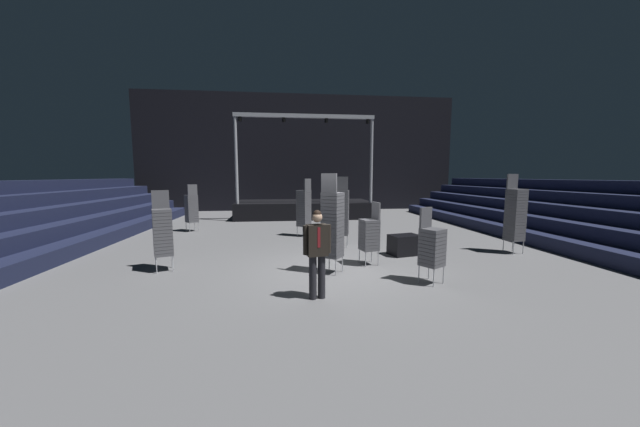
{
  "coord_description": "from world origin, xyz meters",
  "views": [
    {
      "loc": [
        -1.22,
        -7.92,
        2.42
      ],
      "look_at": [
        -0.23,
        0.7,
        1.4
      ],
      "focal_mm": 18.1,
      "sensor_mm": 36.0,
      "label": 1
    }
  ],
  "objects_px": {
    "chair_stack_rear_right": "(191,208)",
    "chair_stack_mid_centre": "(163,231)",
    "man_with_tie": "(317,249)",
    "chair_stack_front_left": "(342,212)",
    "chair_stack_rear_left": "(515,214)",
    "stage_riser": "(304,208)",
    "chair_stack_rear_centre": "(304,208)",
    "chair_stack_front_right": "(432,246)",
    "chair_stack_mid_left": "(332,224)",
    "chair_stack_mid_right": "(369,234)",
    "equipment_road_case": "(404,245)"
  },
  "relations": [
    {
      "from": "man_with_tie",
      "to": "chair_stack_front_left",
      "type": "distance_m",
      "value": 4.82
    },
    {
      "from": "chair_stack_mid_right",
      "to": "chair_stack_rear_centre",
      "type": "distance_m",
      "value": 4.65
    },
    {
      "from": "chair_stack_rear_left",
      "to": "chair_stack_rear_right",
      "type": "height_order",
      "value": "chair_stack_rear_left"
    },
    {
      "from": "chair_stack_rear_right",
      "to": "chair_stack_rear_left",
      "type": "bearing_deg",
      "value": -62.66
    },
    {
      "from": "chair_stack_rear_left",
      "to": "chair_stack_rear_right",
      "type": "distance_m",
      "value": 12.34
    },
    {
      "from": "man_with_tie",
      "to": "chair_stack_front_right",
      "type": "bearing_deg",
      "value": -177.32
    },
    {
      "from": "man_with_tie",
      "to": "equipment_road_case",
      "type": "height_order",
      "value": "man_with_tie"
    },
    {
      "from": "chair_stack_front_right",
      "to": "chair_stack_rear_right",
      "type": "distance_m",
      "value": 10.61
    },
    {
      "from": "man_with_tie",
      "to": "chair_stack_rear_right",
      "type": "xyz_separation_m",
      "value": [
        -4.61,
        8.37,
        0.03
      ]
    },
    {
      "from": "chair_stack_front_left",
      "to": "chair_stack_rear_centre",
      "type": "height_order",
      "value": "chair_stack_front_left"
    },
    {
      "from": "chair_stack_rear_right",
      "to": "chair_stack_mid_centre",
      "type": "bearing_deg",
      "value": -118.57
    },
    {
      "from": "man_with_tie",
      "to": "chair_stack_mid_right",
      "type": "height_order",
      "value": "man_with_tie"
    },
    {
      "from": "chair_stack_rear_centre",
      "to": "equipment_road_case",
      "type": "distance_m",
      "value": 4.57
    },
    {
      "from": "chair_stack_front_right",
      "to": "equipment_road_case",
      "type": "height_order",
      "value": "chair_stack_front_right"
    },
    {
      "from": "stage_riser",
      "to": "chair_stack_mid_centre",
      "type": "bearing_deg",
      "value": -112.25
    },
    {
      "from": "stage_riser",
      "to": "chair_stack_rear_centre",
      "type": "bearing_deg",
      "value": -93.73
    },
    {
      "from": "chair_stack_mid_right",
      "to": "equipment_road_case",
      "type": "distance_m",
      "value": 1.75
    },
    {
      "from": "chair_stack_front_left",
      "to": "chair_stack_rear_centre",
      "type": "xyz_separation_m",
      "value": [
        -1.17,
        2.07,
        -0.04
      ]
    },
    {
      "from": "chair_stack_rear_left",
      "to": "chair_stack_rear_centre",
      "type": "height_order",
      "value": "chair_stack_rear_left"
    },
    {
      "from": "chair_stack_front_left",
      "to": "man_with_tie",
      "type": "bearing_deg",
      "value": -90.42
    },
    {
      "from": "man_with_tie",
      "to": "chair_stack_front_left",
      "type": "bearing_deg",
      "value": -117.03
    },
    {
      "from": "chair_stack_front_left",
      "to": "chair_stack_mid_right",
      "type": "relative_size",
      "value": 1.4
    },
    {
      "from": "chair_stack_mid_left",
      "to": "chair_stack_rear_centre",
      "type": "bearing_deg",
      "value": 130.32
    },
    {
      "from": "chair_stack_mid_centre",
      "to": "chair_stack_mid_left",
      "type": "bearing_deg",
      "value": 148.59
    },
    {
      "from": "chair_stack_rear_left",
      "to": "equipment_road_case",
      "type": "distance_m",
      "value": 3.61
    },
    {
      "from": "stage_riser",
      "to": "chair_stack_rear_right",
      "type": "bearing_deg",
      "value": -139.71
    },
    {
      "from": "chair_stack_front_left",
      "to": "stage_riser",
      "type": "bearing_deg",
      "value": 111.22
    },
    {
      "from": "chair_stack_mid_right",
      "to": "chair_stack_mid_centre",
      "type": "height_order",
      "value": "chair_stack_mid_centre"
    },
    {
      "from": "chair_stack_mid_centre",
      "to": "chair_stack_front_left",
      "type": "bearing_deg",
      "value": -177.95
    },
    {
      "from": "chair_stack_mid_centre",
      "to": "chair_stack_rear_left",
      "type": "distance_m",
      "value": 10.25
    },
    {
      "from": "chair_stack_mid_right",
      "to": "chair_stack_mid_centre",
      "type": "relative_size",
      "value": 0.83
    },
    {
      "from": "chair_stack_mid_left",
      "to": "chair_stack_rear_left",
      "type": "xyz_separation_m",
      "value": [
        5.97,
        1.41,
        0.0
      ]
    },
    {
      "from": "chair_stack_mid_left",
      "to": "equipment_road_case",
      "type": "xyz_separation_m",
      "value": [
        2.49,
        1.58,
        -0.93
      ]
    },
    {
      "from": "chair_stack_front_left",
      "to": "chair_stack_mid_left",
      "type": "xyz_separation_m",
      "value": [
        -0.79,
        -2.96,
        0.04
      ]
    },
    {
      "from": "chair_stack_rear_centre",
      "to": "chair_stack_rear_left",
      "type": "bearing_deg",
      "value": -79.99
    },
    {
      "from": "stage_riser",
      "to": "chair_stack_mid_centre",
      "type": "xyz_separation_m",
      "value": [
        -4.27,
        -10.43,
        0.47
      ]
    },
    {
      "from": "chair_stack_mid_left",
      "to": "chair_stack_mid_right",
      "type": "height_order",
      "value": "chair_stack_mid_left"
    },
    {
      "from": "man_with_tie",
      "to": "chair_stack_rear_centre",
      "type": "distance_m",
      "value": 6.69
    },
    {
      "from": "stage_riser",
      "to": "chair_stack_rear_right",
      "type": "distance_m",
      "value": 6.81
    },
    {
      "from": "chair_stack_front_right",
      "to": "equipment_road_case",
      "type": "relative_size",
      "value": 1.9
    },
    {
      "from": "chair_stack_rear_right",
      "to": "chair_stack_rear_centre",
      "type": "relative_size",
      "value": 0.89
    },
    {
      "from": "chair_stack_mid_right",
      "to": "equipment_road_case",
      "type": "xyz_separation_m",
      "value": [
        1.37,
        0.94,
        -0.55
      ]
    },
    {
      "from": "chair_stack_mid_centre",
      "to": "chair_stack_rear_left",
      "type": "bearing_deg",
      "value": 161.77
    },
    {
      "from": "chair_stack_mid_centre",
      "to": "man_with_tie",
      "type": "bearing_deg",
      "value": 125.32
    },
    {
      "from": "stage_riser",
      "to": "chair_stack_mid_left",
      "type": "distance_m",
      "value": 11.13
    },
    {
      "from": "chair_stack_front_left",
      "to": "chair_stack_mid_centre",
      "type": "relative_size",
      "value": 1.17
    },
    {
      "from": "stage_riser",
      "to": "chair_stack_mid_left",
      "type": "height_order",
      "value": "stage_riser"
    },
    {
      "from": "chair_stack_front_left",
      "to": "equipment_road_case",
      "type": "distance_m",
      "value": 2.36
    },
    {
      "from": "chair_stack_mid_left",
      "to": "stage_riser",
      "type": "bearing_deg",
      "value": 125.93
    },
    {
      "from": "chair_stack_front_right",
      "to": "chair_stack_mid_right",
      "type": "height_order",
      "value": "same"
    }
  ]
}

